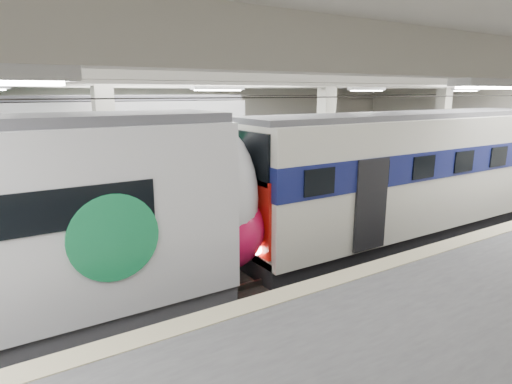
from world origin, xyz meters
TOP-DOWN VIEW (x-y plane):
  - station_hall at (0.00, -1.74)m, footprint 36.00×24.00m
  - older_rer at (5.93, 0.00)m, footprint 12.59×2.78m
  - far_train at (-5.40, 5.50)m, footprint 14.99×3.20m

SIDE VIEW (x-z plane):
  - older_rer at x=5.93m, z-range 0.10..4.30m
  - far_train at x=-5.40m, z-range 0.08..4.81m
  - station_hall at x=0.00m, z-range 0.37..6.12m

